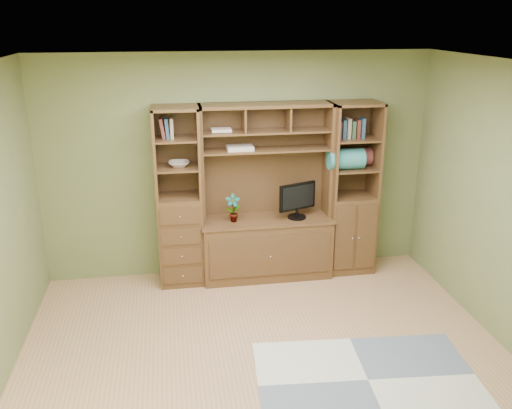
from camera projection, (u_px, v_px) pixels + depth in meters
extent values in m
cube|color=tan|center=(268.00, 363.00, 4.87)|extent=(4.60, 4.10, 0.04)
cube|color=white|center=(271.00, 67.00, 4.02)|extent=(4.60, 4.10, 0.04)
cube|color=olive|center=(238.00, 166.00, 6.31)|extent=(4.50, 0.04, 2.60)
cube|color=olive|center=(346.00, 384.00, 2.58)|extent=(4.50, 0.04, 2.60)
cube|color=#51341C|center=(267.00, 194.00, 6.20)|extent=(1.54, 0.53, 2.05)
cube|color=#51341C|center=(179.00, 198.00, 6.08)|extent=(0.50, 0.45, 2.05)
cube|color=#51341C|center=(352.00, 189.00, 6.39)|extent=(0.55, 0.45, 2.05)
cube|color=#9CA0A1|center=(368.00, 380.00, 4.64)|extent=(1.99, 1.41, 0.01)
cube|color=black|center=(297.00, 194.00, 6.22)|extent=(0.52, 0.37, 0.58)
imported|color=#B3603C|center=(233.00, 208.00, 6.15)|extent=(0.17, 0.12, 0.33)
cube|color=beige|center=(240.00, 148.00, 6.06)|extent=(0.29, 0.21, 0.05)
imported|color=beige|center=(179.00, 164.00, 5.96)|extent=(0.23, 0.23, 0.06)
cube|color=teal|center=(346.00, 159.00, 6.20)|extent=(0.41, 0.24, 0.24)
cube|color=brown|center=(355.00, 157.00, 6.35)|extent=(0.38, 0.21, 0.21)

